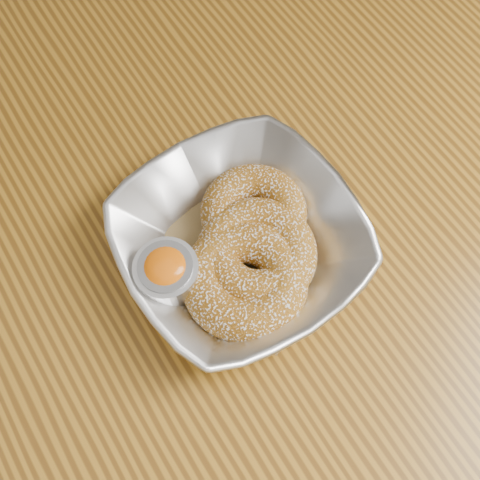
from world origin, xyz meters
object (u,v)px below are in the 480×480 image
serving_bowl (240,242)px  donut_extra (245,280)px  ramekin (168,275)px  donut_back (254,213)px  table (172,311)px  donut_front (256,254)px

serving_bowl → donut_extra: size_ratio=1.92×
serving_bowl → ramekin: 0.07m
donut_back → table: bearing=-179.2°
ramekin → donut_extra: bearing=-35.1°
table → ramekin: (0.01, -0.01, 0.13)m
donut_front → ramekin: 0.08m
donut_extra → ramekin: bearing=144.9°
serving_bowl → donut_extra: bearing=-116.4°
table → donut_front: donut_front is taller
donut_extra → ramekin: (-0.05, 0.04, 0.01)m
donut_extra → ramekin: 0.07m
donut_extra → ramekin: size_ratio=2.00×
donut_back → donut_extra: bearing=-129.9°
serving_bowl → ramekin: size_ratio=3.85×
serving_bowl → donut_extra: serving_bowl is taller
table → serving_bowl: (0.08, -0.02, 0.12)m
serving_bowl → ramekin: ramekin is taller
table → ramekin: ramekin is taller
donut_back → donut_extra: (-0.04, -0.05, 0.00)m
table → serving_bowl: serving_bowl is taller
serving_bowl → donut_back: (0.03, 0.02, 0.00)m
serving_bowl → donut_front: (0.01, -0.02, 0.00)m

